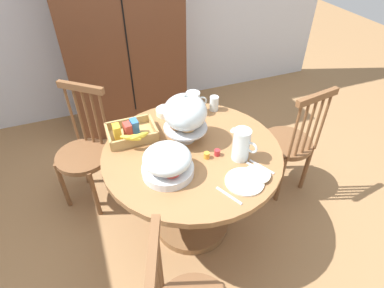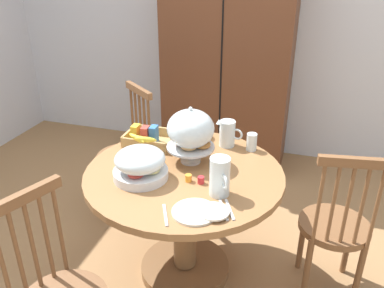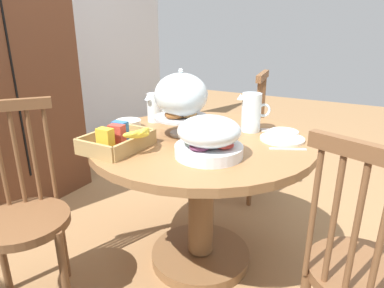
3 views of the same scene
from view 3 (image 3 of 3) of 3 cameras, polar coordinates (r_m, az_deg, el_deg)
name	(u,v)px [view 3 (image 3 of 3)]	position (r m, az deg, el deg)	size (l,w,h in m)	color
ground_plane	(186,257)	(2.08, -1.07, -18.61)	(10.00, 10.00, 0.00)	#997047
dining_table	(201,179)	(1.79, 1.57, -5.97)	(1.13, 1.13, 0.74)	olive
windsor_chair_near_window	(24,219)	(1.74, -26.62, -11.27)	(0.47, 0.47, 0.97)	brown
windsor_chair_by_cabinet	(362,277)	(1.39, 26.90, -19.50)	(0.43, 0.43, 0.97)	brown
windsor_chair_facing_door	(240,141)	(2.59, 8.21, 0.52)	(0.41, 0.40, 0.97)	brown
pastry_stand_with_dome	(181,98)	(1.72, -1.87, 7.86)	(0.28, 0.28, 0.34)	silver
fruit_platter_covered	(209,137)	(1.45, 2.91, 1.12)	(0.30, 0.30, 0.18)	silver
orange_juice_pitcher	(156,109)	(2.02, -6.19, 5.99)	(0.18, 0.10, 0.17)	silver
milk_pitcher	(251,114)	(1.84, 10.03, 5.03)	(0.12, 0.17, 0.21)	silver
cereal_basket	(119,140)	(1.58, -12.27, 0.65)	(0.32, 0.30, 0.12)	tan
china_plate_large	(282,139)	(1.74, 15.05, 0.85)	(0.22, 0.22, 0.01)	white
china_plate_small	(284,132)	(1.82, 15.33, 2.02)	(0.15, 0.15, 0.01)	white
cereal_bowl	(128,124)	(1.92, -10.76, 3.38)	(0.14, 0.14, 0.04)	white
drinking_glass	(172,107)	(2.14, -3.36, 6.24)	(0.06, 0.06, 0.11)	silver
jam_jar_strawberry	(230,131)	(1.77, 6.39, 2.22)	(0.04, 0.04, 0.04)	#B7282D
jam_jar_apricot	(224,134)	(1.71, 5.47, 1.62)	(0.04, 0.04, 0.04)	orange
table_knife	(277,131)	(1.87, 14.26, 2.12)	(0.17, 0.01, 0.01)	silver
dinner_fork	(276,130)	(1.90, 14.11, 2.39)	(0.17, 0.01, 0.01)	silver
soup_spoon	(288,149)	(1.61, 15.95, -0.82)	(0.17, 0.01, 0.01)	silver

